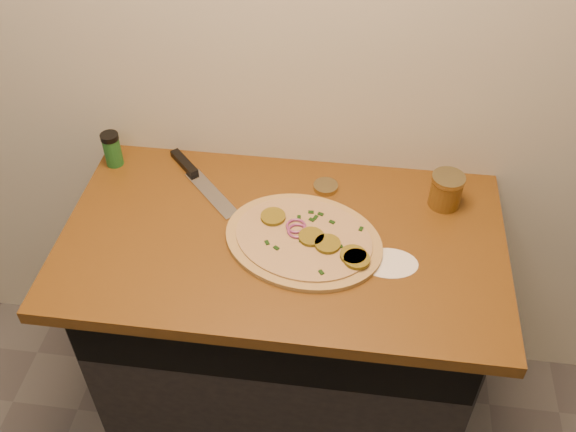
# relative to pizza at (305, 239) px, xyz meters

# --- Properties ---
(cabinet) EXTENTS (1.10, 0.60, 0.86)m
(cabinet) POSITION_rel_pizza_xyz_m (-0.06, 0.05, -0.48)
(cabinet) COLOR black
(cabinet) RESTS_ON ground
(countertop) EXTENTS (1.20, 0.70, 0.04)m
(countertop) POSITION_rel_pizza_xyz_m (-0.06, 0.02, -0.03)
(countertop) COLOR brown
(countertop) RESTS_ON cabinet
(pizza) EXTENTS (0.52, 0.52, 0.03)m
(pizza) POSITION_rel_pizza_xyz_m (0.00, 0.00, 0.00)
(pizza) COLOR tan
(pizza) RESTS_ON countertop
(chefs_knife) EXTENTS (0.26, 0.28, 0.02)m
(chefs_knife) POSITION_rel_pizza_xyz_m (-0.35, 0.22, -0.00)
(chefs_knife) COLOR #B7BAC1
(chefs_knife) RESTS_ON countertop
(mason_jar_lid) EXTENTS (0.08, 0.08, 0.02)m
(mason_jar_lid) POSITION_rel_pizza_xyz_m (0.04, 0.23, -0.00)
(mason_jar_lid) COLOR #9D8D5B
(mason_jar_lid) RESTS_ON countertop
(salsa_jar) EXTENTS (0.09, 0.09, 0.10)m
(salsa_jar) POSITION_rel_pizza_xyz_m (0.38, 0.20, 0.04)
(salsa_jar) COLOR maroon
(salsa_jar) RESTS_ON countertop
(spice_shaker) EXTENTS (0.05, 0.05, 0.11)m
(spice_shaker) POSITION_rel_pizza_xyz_m (-0.61, 0.26, 0.04)
(spice_shaker) COLOR #1D5D24
(spice_shaker) RESTS_ON countertop
(flour_spill) EXTENTS (0.16, 0.16, 0.00)m
(flour_spill) POSITION_rel_pizza_xyz_m (0.23, -0.05, -0.01)
(flour_spill) COLOR white
(flour_spill) RESTS_ON countertop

